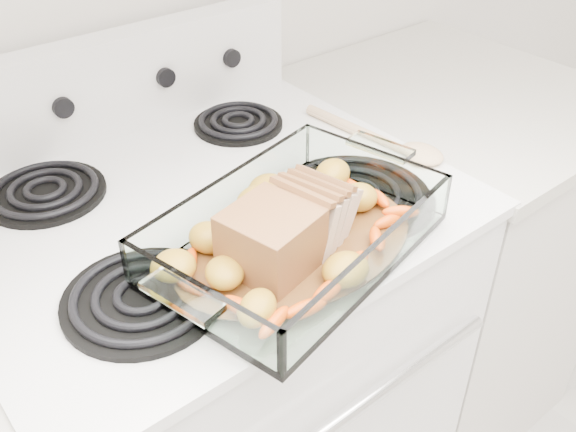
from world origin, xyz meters
TOP-DOWN VIEW (x-y plane):
  - electric_range at (0.00, 1.66)m, footprint 0.78×0.70m
  - counter_right at (0.67, 1.66)m, footprint 0.58×0.68m
  - baking_dish at (0.03, 1.44)m, footprint 0.40×0.26m
  - pork_roast at (-0.00, 1.44)m, footprint 0.20×0.11m
  - roast_vegetables at (0.02, 1.48)m, footprint 0.35×0.19m
  - wooden_spoon at (0.36, 1.57)m, footprint 0.08×0.30m

SIDE VIEW (x-z plane):
  - counter_right at x=0.67m, z-range 0.00..0.93m
  - electric_range at x=0.00m, z-range -0.08..1.04m
  - wooden_spoon at x=0.36m, z-range 0.93..0.96m
  - baking_dish at x=0.03m, z-range 0.93..1.00m
  - roast_vegetables at x=0.02m, z-range 0.95..0.99m
  - pork_roast at x=0.00m, z-range 0.95..1.04m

